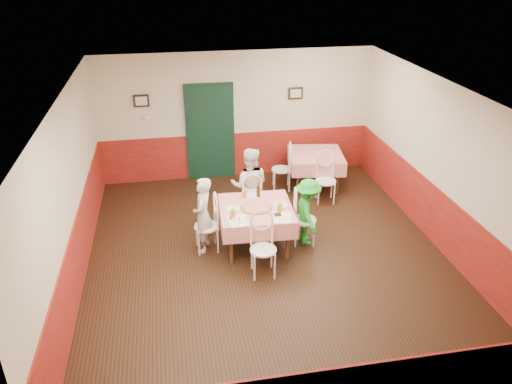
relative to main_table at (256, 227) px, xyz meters
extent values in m
plane|color=black|center=(0.13, -0.41, -0.38)|extent=(7.00, 7.00, 0.00)
plane|color=white|center=(0.13, -0.41, 2.42)|extent=(7.00, 7.00, 0.00)
cube|color=beige|center=(0.13, 3.09, 1.02)|extent=(6.00, 0.10, 2.80)
cube|color=beige|center=(0.13, -3.91, 1.02)|extent=(6.00, 0.10, 2.80)
cube|color=beige|center=(-2.87, -0.41, 1.02)|extent=(0.10, 7.00, 2.80)
cube|color=beige|center=(3.13, -0.41, 1.02)|extent=(0.10, 7.00, 2.80)
cube|color=maroon|center=(0.13, 3.08, 0.12)|extent=(6.00, 0.03, 1.00)
cube|color=maroon|center=(-2.85, -0.41, 0.12)|extent=(0.03, 7.00, 1.00)
cube|color=maroon|center=(3.12, -0.41, 0.12)|extent=(0.03, 7.00, 1.00)
cube|color=black|center=(-0.47, 3.04, 0.68)|extent=(0.96, 0.06, 2.10)
cube|color=black|center=(-1.87, 3.04, 1.48)|extent=(0.32, 0.03, 0.26)
cube|color=black|center=(1.43, 3.04, 1.48)|extent=(0.32, 0.03, 0.26)
cube|color=white|center=(-1.77, 3.04, 1.12)|extent=(0.10, 0.03, 0.10)
cube|color=red|center=(0.00, 0.00, 0.00)|extent=(1.27, 1.27, 0.77)
cube|color=red|center=(1.70, 2.17, 0.00)|extent=(1.27, 1.27, 0.77)
cylinder|color=#B74723|center=(0.00, -0.02, 0.40)|extent=(0.53, 0.53, 0.03)
cylinder|color=white|center=(-0.40, 0.00, 0.39)|extent=(0.26, 0.26, 0.01)
cylinder|color=white|center=(0.44, -0.01, 0.39)|extent=(0.26, 0.26, 0.01)
cylinder|color=white|center=(0.02, 0.43, 0.39)|extent=(0.26, 0.26, 0.01)
cylinder|color=#BF7219|center=(-0.43, -0.25, 0.45)|extent=(0.08, 0.08, 0.13)
cylinder|color=#BF7219|center=(0.36, -0.22, 0.46)|extent=(0.08, 0.08, 0.14)
cylinder|color=#BF7219|center=(-0.14, 0.41, 0.45)|extent=(0.07, 0.07, 0.12)
cylinder|color=#381C0A|center=(0.11, 0.38, 0.50)|extent=(0.07, 0.07, 0.24)
cylinder|color=silver|center=(-0.42, -0.41, 0.43)|extent=(0.04, 0.04, 0.09)
cylinder|color=silver|center=(-0.36, -0.46, 0.43)|extent=(0.04, 0.04, 0.09)
cylinder|color=#B23319|center=(-0.48, -0.34, 0.43)|extent=(0.04, 0.04, 0.09)
cube|color=white|center=(-0.37, -0.40, 0.39)|extent=(0.34, 0.43, 0.00)
cube|color=white|center=(0.36, -0.41, 0.39)|extent=(0.39, 0.46, 0.00)
cube|color=black|center=(0.30, -0.33, 0.40)|extent=(0.11, 0.09, 0.02)
imported|color=gray|center=(-0.90, 0.04, 0.30)|extent=(0.46, 0.57, 1.35)
imported|color=gray|center=(0.04, 0.90, 0.36)|extent=(0.83, 0.71, 1.48)
imported|color=gray|center=(0.90, -0.04, 0.23)|extent=(0.46, 0.79, 1.21)
camera|label=1|loc=(-1.33, -7.33, 4.36)|focal=35.00mm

